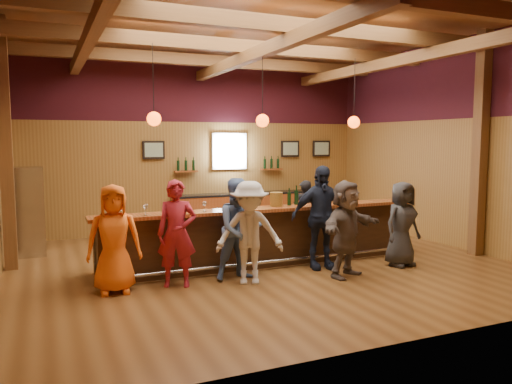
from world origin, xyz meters
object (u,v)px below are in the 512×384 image
customer_navy (320,217)px  customer_dark (402,224)px  customer_denim (240,229)px  customer_orange (114,239)px  customer_brown (346,229)px  bartender (304,213)px  bar_counter (260,236)px  customer_redvest (177,233)px  ice_bucket (276,199)px  back_bar_cabinet (247,210)px  customer_white (250,233)px  stainless_fridge (26,211)px  bottle_a (289,198)px

customer_navy → customer_dark: size_ratio=1.20×
customer_denim → customer_navy: customer_navy is taller
customer_orange → customer_navy: bearing=5.4°
customer_brown → bartender: 2.67m
bar_counter → customer_redvest: 2.08m
customer_navy → ice_bucket: customer_navy is taller
back_bar_cabinet → customer_white: size_ratio=2.37×
back_bar_cabinet → customer_orange: customer_orange is taller
customer_navy → stainless_fridge: bearing=154.9°
customer_orange → customer_brown: (3.78, -0.64, -0.01)m
bar_counter → ice_bucket: (0.22, -0.25, 0.72)m
customer_denim → bottle_a: bearing=25.7°
back_bar_cabinet → customer_brown: (-0.22, -5.06, 0.36)m
back_bar_cabinet → customer_dark: (1.15, -4.84, 0.31)m
ice_bucket → bartender: bearing=45.2°
customer_dark → bottle_a: (-1.82, 1.06, 0.45)m
customer_brown → ice_bucket: (-0.74, 1.23, 0.41)m
customer_redvest → customer_white: (1.13, -0.32, -0.02)m
ice_bucket → customer_brown: bearing=-59.1°
customer_denim → bartender: bearing=38.0°
customer_redvest → customer_brown: bearing=8.1°
customer_brown → bartender: (0.61, 2.59, -0.11)m
stainless_fridge → customer_white: bearing=-47.1°
back_bar_cabinet → customer_redvest: customer_redvest is taller
bar_counter → customer_white: bearing=-120.6°
back_bar_cabinet → customer_dark: size_ratio=2.53×
ice_bucket → customer_denim: bearing=-146.7°
bar_counter → customer_dark: customer_dark is taller
stainless_fridge → bottle_a: bearing=-29.9°
bar_counter → stainless_fridge: 4.81m
back_bar_cabinet → bottle_a: size_ratio=12.19×
back_bar_cabinet → customer_orange: bearing=-132.2°
customer_orange → customer_denim: bearing=3.4°
stainless_fridge → customer_redvest: (2.27, -3.35, -0.04)m
customer_brown → bartender: customer_brown is taller
back_bar_cabinet → customer_redvest: size_ratio=2.32×
customer_denim → customer_brown: customer_denim is taller
customer_denim → bottle_a: customer_denim is taller
customer_navy → customer_dark: (1.49, -0.45, -0.16)m
customer_brown → bar_counter: bearing=98.6°
stainless_fridge → customer_brown: stainless_fridge is taller
customer_denim → bartender: size_ratio=1.18×
customer_orange → customer_denim: customer_denim is taller
customer_orange → bar_counter: bearing=21.7°
customer_brown → bottle_a: (-0.45, 1.28, 0.40)m
customer_white → customer_brown: (1.68, -0.27, -0.01)m
customer_dark → customer_denim: bearing=166.2°
bar_counter → customer_brown: size_ratio=3.77×
customer_navy → customer_brown: size_ratio=1.13×
bar_counter → bottle_a: bottle_a is taller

